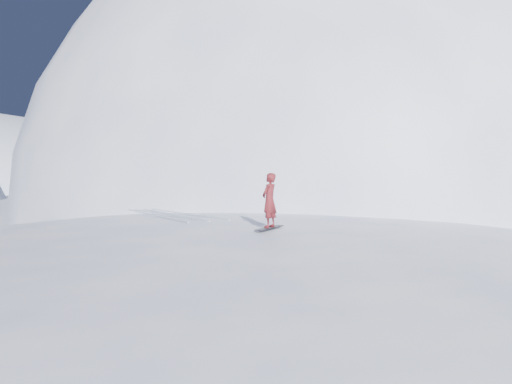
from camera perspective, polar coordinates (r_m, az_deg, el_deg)
ground at (r=14.62m, az=-2.15°, el=-14.10°), size 400.00×400.00×0.00m
near_ridge at (r=17.66m, az=-2.99°, el=-11.10°), size 36.00×28.00×4.80m
summit_peak at (r=47.78m, az=10.03°, el=-2.21°), size 60.00×56.00×56.00m
peak_shoulder at (r=36.58m, az=0.02°, el=-3.75°), size 28.00×24.00×18.00m
wind_bumps at (r=16.34m, az=-6.97°, el=-12.28°), size 16.00×14.40×1.00m
snowboard at (r=14.50m, az=1.69°, el=-4.48°), size 1.34×1.01×0.02m
snowboarder at (r=14.41m, az=1.69°, el=-1.04°), size 0.75×0.69×1.72m
board_tracks at (r=18.99m, az=-10.71°, el=-2.74°), size 2.66×5.92×0.04m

